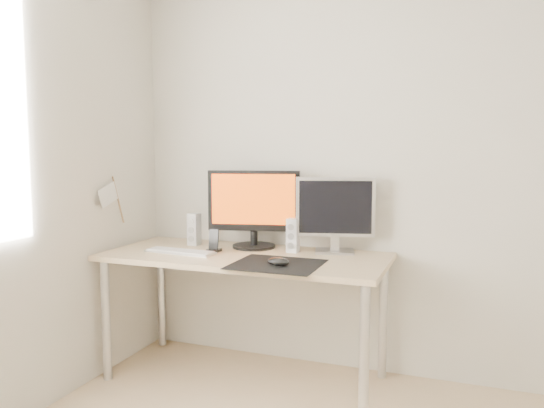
# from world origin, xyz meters

# --- Properties ---
(wall_back) EXTENTS (3.50, 0.00, 3.50)m
(wall_back) POSITION_xyz_m (0.00, 1.75, 1.25)
(wall_back) COLOR silver
(wall_back) RESTS_ON ground
(mousepad) EXTENTS (0.45, 0.40, 0.00)m
(mousepad) POSITION_xyz_m (-0.67, 1.19, 0.73)
(mousepad) COLOR black
(mousepad) RESTS_ON desk
(mouse) EXTENTS (0.11, 0.07, 0.04)m
(mouse) POSITION_xyz_m (-0.65, 1.16, 0.75)
(mouse) COLOR black
(mouse) RESTS_ON mousepad
(desk) EXTENTS (1.60, 0.70, 0.73)m
(desk) POSITION_xyz_m (-0.93, 1.38, 0.65)
(desk) COLOR #D1B587
(desk) RESTS_ON ground
(main_monitor) EXTENTS (0.55, 0.31, 0.47)m
(main_monitor) POSITION_xyz_m (-0.96, 1.58, 0.98)
(main_monitor) COLOR black
(main_monitor) RESTS_ON desk
(second_monitor) EXTENTS (0.45, 0.21, 0.43)m
(second_monitor) POSITION_xyz_m (-0.46, 1.60, 0.97)
(second_monitor) COLOR #B8B8BA
(second_monitor) RESTS_ON desk
(speaker_left) EXTENTS (0.06, 0.08, 0.20)m
(speaker_left) POSITION_xyz_m (-1.34, 1.54, 0.83)
(speaker_left) COLOR silver
(speaker_left) RESTS_ON desk
(speaker_right) EXTENTS (0.06, 0.08, 0.20)m
(speaker_right) POSITION_xyz_m (-0.69, 1.53, 0.83)
(speaker_right) COLOR white
(speaker_right) RESTS_ON desk
(keyboard) EXTENTS (0.43, 0.15, 0.02)m
(keyboard) POSITION_xyz_m (-1.29, 1.29, 0.74)
(keyboard) COLOR silver
(keyboard) RESTS_ON desk
(phone_dock) EXTENTS (0.07, 0.06, 0.13)m
(phone_dock) POSITION_xyz_m (-1.13, 1.39, 0.77)
(phone_dock) COLOR black
(phone_dock) RESTS_ON desk
(pennant) EXTENTS (0.01, 0.23, 0.29)m
(pennant) POSITION_xyz_m (-1.72, 1.24, 1.05)
(pennant) COLOR #A57F54
(pennant) RESTS_ON wall_left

